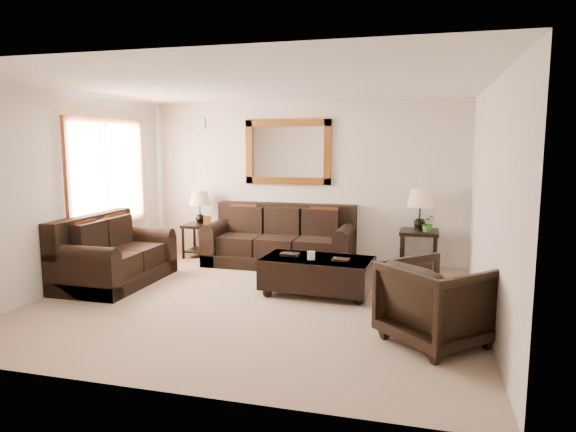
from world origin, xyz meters
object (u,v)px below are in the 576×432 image
(loveseat, at_px, (112,258))
(end_table_left, at_px, (200,214))
(end_table_right, at_px, (420,218))
(armchair, at_px, (437,299))
(sofa, at_px, (281,243))
(coffee_table, at_px, (317,272))

(loveseat, height_order, end_table_left, end_table_left)
(end_table_left, distance_m, end_table_right, 3.74)
(end_table_left, relative_size, armchair, 1.27)
(sofa, distance_m, loveseat, 2.68)
(end_table_right, height_order, armchair, end_table_right)
(end_table_left, xyz_separation_m, coffee_table, (2.46, -1.70, -0.46))
(coffee_table, bearing_deg, armchair, -38.26)
(end_table_left, distance_m, coffee_table, 3.02)
(coffee_table, bearing_deg, end_table_right, 56.12)
(armchair, bearing_deg, end_table_right, -41.01)
(end_table_left, height_order, end_table_right, end_table_right)
(loveseat, height_order, end_table_right, end_table_right)
(end_table_right, bearing_deg, loveseat, -156.06)
(sofa, bearing_deg, end_table_left, 173.87)
(sofa, xyz_separation_m, end_table_right, (2.22, 0.14, 0.49))
(sofa, relative_size, end_table_left, 2.03)
(loveseat, bearing_deg, armchair, -104.35)
(loveseat, distance_m, armchair, 4.62)
(armchair, bearing_deg, end_table_left, 7.13)
(loveseat, xyz_separation_m, end_table_left, (0.51, 1.91, 0.41))
(end_table_right, bearing_deg, armchair, -85.77)
(loveseat, distance_m, end_table_left, 2.02)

